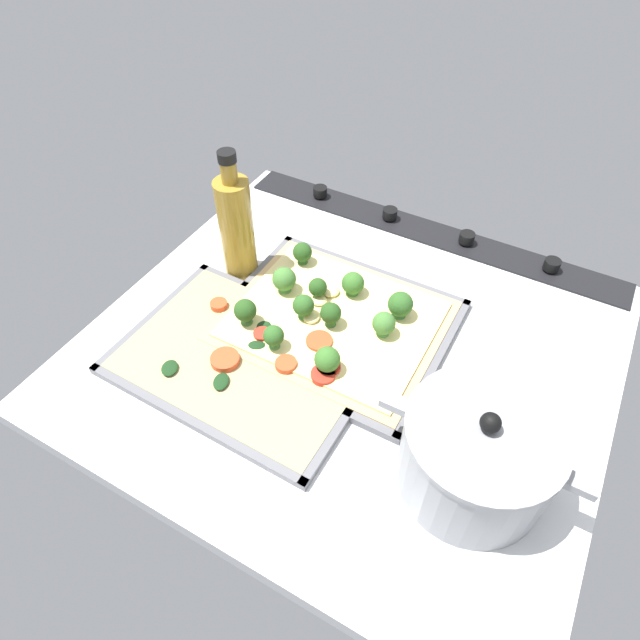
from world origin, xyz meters
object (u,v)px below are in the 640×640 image
object	(u,v)px
baking_tray_back	(246,360)
veggie_pizza_back	(249,357)
baking_tray_front	(334,325)
oil_bottle	(236,226)
cooking_pot	(477,455)
broccoli_pizza	(331,316)

from	to	relation	value
baking_tray_back	veggie_pizza_back	world-z (taller)	veggie_pizza_back
baking_tray_front	oil_bottle	size ratio (longest dim) A/B	1.54
veggie_pizza_back	cooking_pot	size ratio (longest dim) A/B	1.37
baking_tray_back	oil_bottle	size ratio (longest dim) A/B	1.63
broccoli_pizza	oil_bottle	xyz separation A→B (cm)	(19.75, -3.99, 7.53)
baking_tray_back	cooking_pot	xyz separation A→B (cm)	(-35.22, 2.10, 5.51)
broccoli_pizza	baking_tray_back	size ratio (longest dim) A/B	0.88
baking_tray_front	cooking_pot	distance (cm)	31.39
baking_tray_back	oil_bottle	distance (cm)	22.68
broccoli_pizza	veggie_pizza_back	bearing A→B (deg)	60.33
cooking_pot	broccoli_pizza	bearing A→B (deg)	-28.17
cooking_pot	oil_bottle	distance (cm)	51.17
broccoli_pizza	veggie_pizza_back	size ratio (longest dim) A/B	0.94
cooking_pot	baking_tray_front	bearing A→B (deg)	-28.70
veggie_pizza_back	oil_bottle	xyz separation A→B (cm)	(12.64, -16.47, 8.56)
cooking_pot	oil_bottle	size ratio (longest dim) A/B	1.11
cooking_pot	oil_bottle	xyz separation A→B (cm)	(47.43, -18.82, 3.74)
baking_tray_back	veggie_pizza_back	xyz separation A→B (cm)	(-0.43, -0.25, 0.69)
broccoli_pizza	baking_tray_back	xyz separation A→B (cm)	(7.54, 12.73, -1.72)
baking_tray_front	cooking_pot	xyz separation A→B (cm)	(-27.10, 14.84, 5.51)
broccoli_pizza	veggie_pizza_back	distance (cm)	14.40
broccoli_pizza	baking_tray_back	bearing A→B (deg)	59.36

